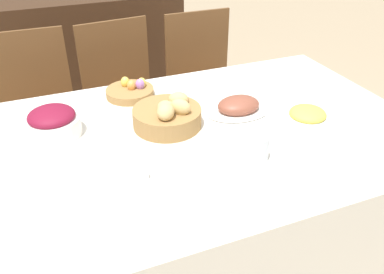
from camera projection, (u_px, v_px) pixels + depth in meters
name	position (u px, v px, depth m)	size (l,w,h in m)	color
ground_plane	(190.00, 268.00, 1.94)	(12.00, 12.00, 0.00)	tan
dining_table	(190.00, 208.00, 1.74)	(1.82, 1.11, 0.75)	silver
chair_far_right	(205.00, 83.00, 2.56)	(0.42, 0.42, 0.91)	brown
chair_far_center	(125.00, 97.00, 2.39)	(0.46, 0.46, 0.91)	brown
chair_far_left	(38.00, 112.00, 2.24)	(0.42, 0.42, 0.91)	brown
sideboard	(83.00, 55.00, 3.14)	(1.51, 0.44, 0.87)	#3D2616
bread_basket	(168.00, 115.00, 1.57)	(0.27, 0.27, 0.13)	#9E7542
egg_basket	(131.00, 91.00, 1.82)	(0.21, 0.21, 0.08)	#9E7542
ham_platter	(238.00, 107.00, 1.69)	(0.28, 0.19, 0.07)	white
beet_salad_bowl	(53.00, 122.00, 1.52)	(0.20, 0.20, 0.11)	white
pineapple_bowl	(307.00, 118.00, 1.57)	(0.17, 0.17, 0.08)	silver
dinner_plate	(222.00, 198.00, 1.22)	(0.24, 0.24, 0.01)	white
fork	(176.00, 211.00, 1.18)	(0.02, 0.19, 0.00)	#B7B7BC
knife	(264.00, 187.00, 1.27)	(0.02, 0.19, 0.00)	#B7B7BC
spoon	(272.00, 185.00, 1.28)	(0.02, 0.19, 0.00)	#B7B7BC
drinking_cup	(259.00, 148.00, 1.38)	(0.07, 0.07, 0.09)	silver
butter_dish	(127.00, 173.00, 1.31)	(0.12, 0.08, 0.03)	white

